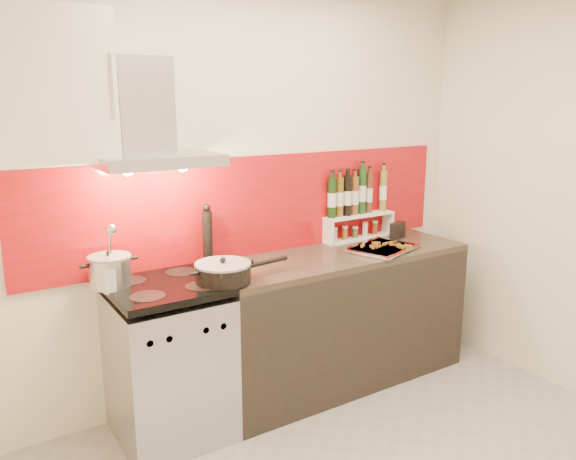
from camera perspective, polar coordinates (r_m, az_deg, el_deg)
back_wall at (r=3.60m, az=-3.88°, el=3.71°), size 3.40×0.02×2.60m
backsplash at (r=3.62m, az=-3.07°, el=2.51°), size 3.00×0.02×0.64m
range_stove at (r=3.32m, az=-11.93°, el=-13.05°), size 0.60×0.60×0.91m
counter at (r=3.85m, az=5.13°, el=-8.82°), size 1.80×0.60×0.90m
range_hood at (r=3.12m, az=-14.03°, el=10.09°), size 0.62×0.50×0.61m
upper_cabinet at (r=2.97m, az=-24.53°, el=13.18°), size 0.70×0.35×0.72m
stock_pot at (r=3.15m, az=-17.62°, el=-3.96°), size 0.23×0.23×0.20m
saute_pan at (r=3.10m, az=-6.51°, el=-4.26°), size 0.60×0.31×0.14m
utensil_jar at (r=3.07m, az=-17.57°, el=-4.09°), size 0.08×0.12×0.38m
pepper_mill at (r=3.40m, az=-8.18°, el=-0.63°), size 0.06×0.06×0.39m
step_shelf at (r=4.03m, az=6.90°, el=2.31°), size 0.57×0.16×0.51m
caddy_box at (r=4.14m, az=11.07°, el=-0.03°), size 0.15×0.10×0.12m
baking_tray at (r=3.82m, az=9.61°, el=-1.78°), size 0.54×0.47×0.03m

